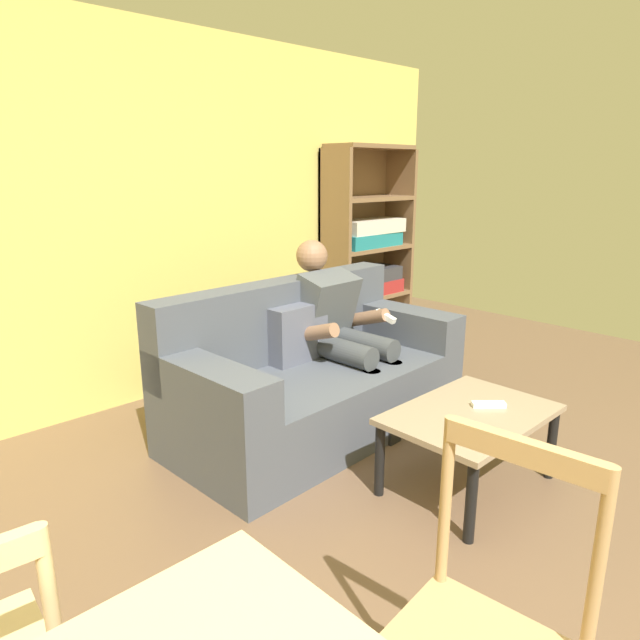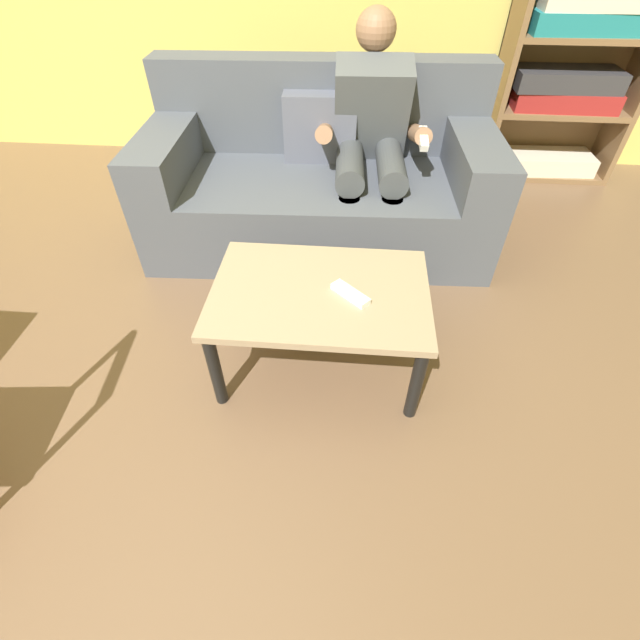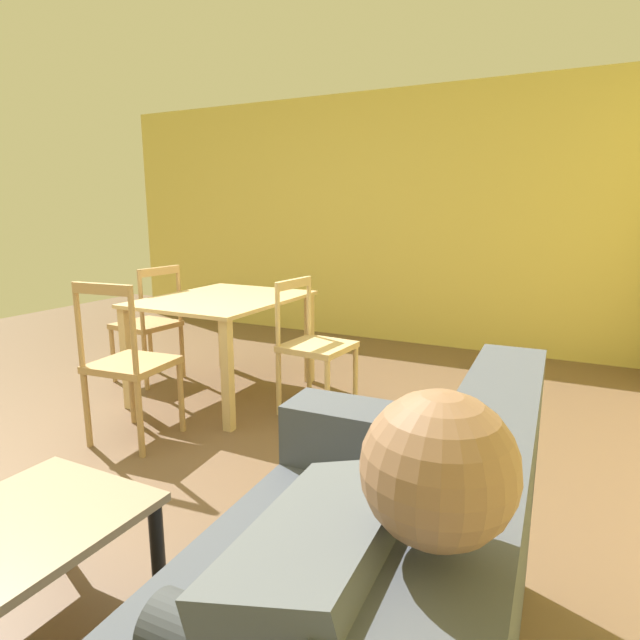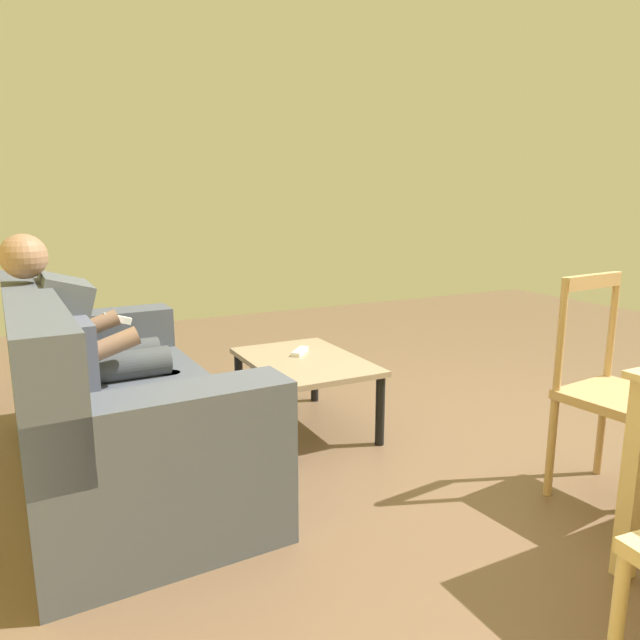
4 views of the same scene
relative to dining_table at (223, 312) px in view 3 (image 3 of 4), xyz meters
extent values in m
plane|color=brown|center=(1.22, 0.16, -0.63)|extent=(8.84, 8.84, 0.00)
cube|color=#D2BE5D|center=(-2.20, 0.16, 0.63)|extent=(0.12, 5.92, 2.52)
cube|color=#474C56|center=(2.14, 2.19, 0.03)|extent=(1.89, 0.28, 0.49)
cube|color=#474C56|center=(1.33, 1.81, -0.10)|extent=(0.28, 0.91, 0.23)
cube|color=#525666|center=(2.14, 2.03, -0.04)|extent=(0.41, 0.16, 0.36)
sphere|color=#8C664C|center=(2.42, 2.19, 0.41)|extent=(0.21, 0.21, 0.21)
cylinder|color=#8C664C|center=(2.18, 1.91, -0.02)|extent=(0.10, 0.35, 0.19)
cylinder|color=black|center=(1.86, 0.58, -0.44)|extent=(0.05, 0.05, 0.38)
cylinder|color=black|center=(1.86, 1.10, -0.44)|extent=(0.05, 0.05, 0.38)
cube|color=#D1B27F|center=(0.00, 0.00, 0.10)|extent=(1.18, 0.95, 0.02)
cube|color=#D1B27F|center=(-0.54, -0.43, -0.27)|extent=(0.06, 0.06, 0.71)
cube|color=#D1B27F|center=(0.54, -0.43, -0.27)|extent=(0.06, 0.06, 0.71)
cube|color=#D1B27F|center=(-0.54, 0.43, -0.27)|extent=(0.06, 0.06, 0.71)
cube|color=#D1B27F|center=(0.54, 0.43, -0.27)|extent=(0.06, 0.06, 0.71)
cube|color=#D1B27F|center=(0.00, 0.78, -0.17)|extent=(0.45, 0.45, 0.04)
cylinder|color=#D1B27F|center=(0.20, 0.95, -0.40)|extent=(0.04, 0.04, 0.46)
cylinder|color=#D1B27F|center=(-0.17, 0.98, -0.40)|extent=(0.04, 0.04, 0.46)
cylinder|color=#D1B27F|center=(0.17, 0.57, -0.40)|extent=(0.04, 0.04, 0.46)
cylinder|color=#D1B27F|center=(-0.20, 0.60, -0.40)|extent=(0.04, 0.04, 0.46)
cylinder|color=#D1B27F|center=(0.17, 0.57, 0.06)|extent=(0.03, 0.03, 0.44)
cylinder|color=#D1B27F|center=(-0.20, 0.60, 0.06)|extent=(0.03, 0.03, 0.44)
cube|color=#D1B27F|center=(-0.02, 0.59, 0.25)|extent=(0.38, 0.07, 0.06)
cube|color=tan|center=(0.89, 0.00, -0.16)|extent=(0.46, 0.46, 0.04)
cylinder|color=tan|center=(0.68, 0.17, -0.39)|extent=(0.04, 0.04, 0.47)
cylinder|color=tan|center=(0.72, -0.21, -0.39)|extent=(0.04, 0.04, 0.47)
cylinder|color=tan|center=(1.06, 0.21, -0.39)|extent=(0.04, 0.04, 0.47)
cylinder|color=tan|center=(1.10, -0.17, -0.39)|extent=(0.04, 0.04, 0.47)
cylinder|color=tan|center=(1.06, 0.21, 0.09)|extent=(0.03, 0.03, 0.51)
cylinder|color=tan|center=(1.10, -0.17, 0.09)|extent=(0.03, 0.03, 0.51)
cube|color=tan|center=(1.08, 0.02, 0.32)|extent=(0.07, 0.38, 0.06)
cube|color=tan|center=(0.00, -0.78, -0.17)|extent=(0.45, 0.45, 0.04)
cylinder|color=tan|center=(-0.20, -0.95, -0.40)|extent=(0.04, 0.04, 0.46)
cylinder|color=tan|center=(0.17, -0.98, -0.40)|extent=(0.04, 0.04, 0.46)
cylinder|color=tan|center=(-0.17, -0.57, -0.40)|extent=(0.04, 0.04, 0.46)
cylinder|color=tan|center=(0.20, -0.60, -0.40)|extent=(0.04, 0.04, 0.46)
cylinder|color=tan|center=(-0.17, -0.57, 0.07)|extent=(0.03, 0.03, 0.47)
cylinder|color=tan|center=(0.20, -0.60, 0.07)|extent=(0.03, 0.03, 0.47)
cube|color=tan|center=(0.01, -0.59, 0.27)|extent=(0.38, 0.07, 0.06)
camera|label=1|loc=(-0.09, -0.51, 0.96)|focal=31.48mm
camera|label=2|loc=(2.36, -0.50, 0.91)|focal=24.94mm
camera|label=3|loc=(3.06, 2.34, 0.74)|focal=29.60mm
camera|label=4|loc=(-0.57, 2.18, 0.66)|focal=32.19mm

